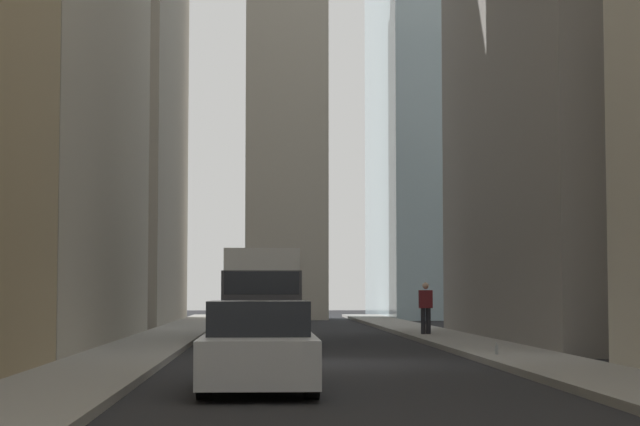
# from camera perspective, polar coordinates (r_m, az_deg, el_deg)

# --- Properties ---
(ground_plane) EXTENTS (135.00, 135.00, 0.00)m
(ground_plane) POSITION_cam_1_polar(r_m,az_deg,el_deg) (25.15, 0.23, -7.48)
(ground_plane) COLOR black
(sidewalk_right) EXTENTS (90.00, 2.20, 0.14)m
(sidewalk_right) POSITION_cam_1_polar(r_m,az_deg,el_deg) (25.32, -10.08, -7.24)
(sidewalk_right) COLOR gray
(sidewalk_right) RESTS_ON ground_plane
(sidewalk_left) EXTENTS (90.00, 2.20, 0.14)m
(sidewalk_left) POSITION_cam_1_polar(r_m,az_deg,el_deg) (25.77, 10.35, -7.18)
(sidewalk_left) COLOR gray
(sidewalk_left) RESTS_ON ground_plane
(building_right_far) EXTENTS (17.60, 10.00, 25.80)m
(building_right_far) POSITION_cam_1_polar(r_m,az_deg,el_deg) (56.64, -12.25, 7.73)
(building_right_far) COLOR gray
(building_right_far) RESTS_ON ground_plane
(church_spire) EXTENTS (4.94, 4.94, 30.64)m
(church_spire) POSITION_cam_1_polar(r_m,az_deg,el_deg) (65.27, -1.67, 8.87)
(church_spire) COLOR #A8A091
(church_spire) RESTS_ON ground_plane
(delivery_truck) EXTENTS (6.46, 2.25, 2.84)m
(delivery_truck) POSITION_cam_1_polar(r_m,az_deg,el_deg) (35.17, -2.91, -4.08)
(delivery_truck) COLOR silver
(delivery_truck) RESTS_ON ground_plane
(sedan_silver) EXTENTS (4.30, 1.78, 1.42)m
(sedan_silver) POSITION_cam_1_polar(r_m,az_deg,el_deg) (18.19, -3.07, -6.76)
(sedan_silver) COLOR #B7BABF
(sedan_silver) RESTS_ON ground_plane
(pedestrian) EXTENTS (0.26, 0.44, 1.71)m
(pedestrian) POSITION_cam_1_polar(r_m,az_deg,el_deg) (38.39, 5.28, -4.62)
(pedestrian) COLOR black
(pedestrian) RESTS_ON sidewalk_left
(discarded_bottle) EXTENTS (0.07, 0.07, 0.27)m
(discarded_bottle) POSITION_cam_1_polar(r_m,az_deg,el_deg) (26.37, 8.77, -6.73)
(discarded_bottle) COLOR #999EA3
(discarded_bottle) RESTS_ON sidewalk_left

